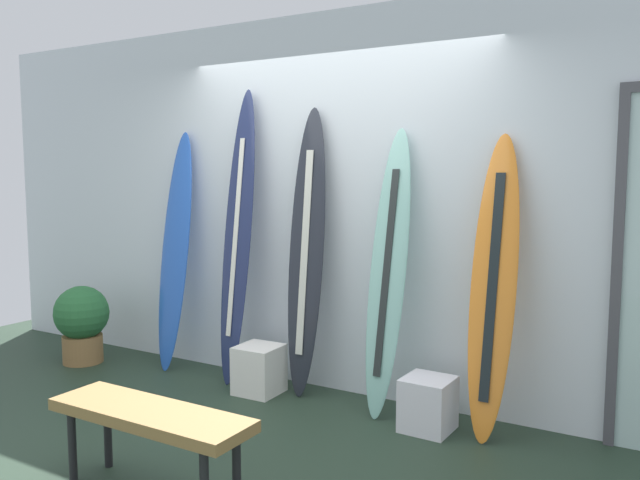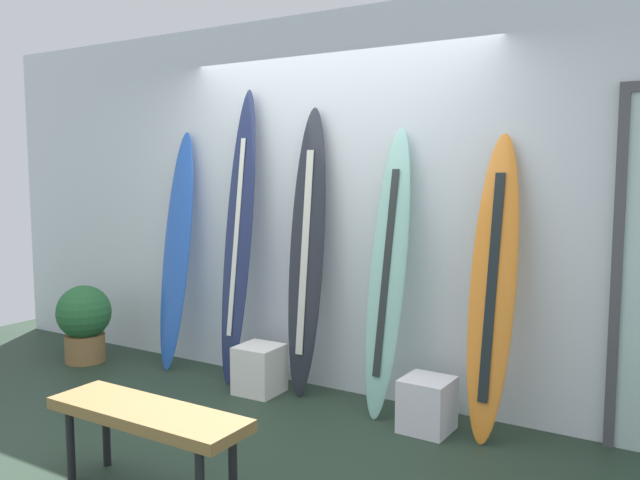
{
  "view_description": "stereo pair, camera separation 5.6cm",
  "coord_description": "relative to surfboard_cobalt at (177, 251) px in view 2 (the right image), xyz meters",
  "views": [
    {
      "loc": [
        2.39,
        -2.98,
        1.65
      ],
      "look_at": [
        0.05,
        0.95,
        1.16
      ],
      "focal_mm": 36.55,
      "sensor_mm": 36.0,
      "label": 1
    },
    {
      "loc": [
        2.44,
        -2.95,
        1.65
      ],
      "look_at": [
        0.05,
        0.95,
        1.16
      ],
      "focal_mm": 36.55,
      "sensor_mm": 36.0,
      "label": 2
    }
  ],
  "objects": [
    {
      "name": "surfboard_cobalt",
      "position": [
        0.0,
        0.0,
        0.0
      ],
      "size": [
        0.31,
        0.37,
        1.97
      ],
      "color": "blue",
      "rests_on": "ground"
    },
    {
      "name": "display_block_center",
      "position": [
        2.3,
        -0.18,
        -0.82
      ],
      "size": [
        0.31,
        0.31,
        0.34
      ],
      "color": "white",
      "rests_on": "ground"
    },
    {
      "name": "wall_back",
      "position": [
        1.37,
        0.3,
        0.41
      ],
      "size": [
        7.2,
        0.2,
        2.8
      ],
      "primitive_type": "cube",
      "color": "silver",
      "rests_on": "ground"
    },
    {
      "name": "bench",
      "position": [
        1.41,
        -1.7,
        -0.59
      ],
      "size": [
        1.13,
        0.34,
        0.46
      ],
      "color": "olive",
      "rests_on": "ground"
    },
    {
      "name": "surfboard_seafoam",
      "position": [
        1.95,
        -0.03,
        -0.02
      ],
      "size": [
        0.28,
        0.41,
        1.94
      ],
      "color": "#88C4B6",
      "rests_on": "ground"
    },
    {
      "name": "display_block_left",
      "position": [
        0.97,
        -0.16,
        -0.81
      ],
      "size": [
        0.32,
        0.32,
        0.36
      ],
      "color": "white",
      "rests_on": "ground"
    },
    {
      "name": "surfboard_charcoal",
      "position": [
        1.27,
        0.02,
        0.06
      ],
      "size": [
        0.29,
        0.3,
        2.11
      ],
      "color": "#23272F",
      "rests_on": "ground"
    },
    {
      "name": "surfboard_sunset",
      "position": [
        2.66,
        -0.04,
        -0.06
      ],
      "size": [
        0.3,
        0.44,
        1.89
      ],
      "color": "orange",
      "rests_on": "ground"
    },
    {
      "name": "surfboard_navy",
      "position": [
        0.66,
        -0.01,
        0.15
      ],
      "size": [
        0.28,
        0.36,
        2.28
      ],
      "color": "navy",
      "rests_on": "ground"
    },
    {
      "name": "potted_plant",
      "position": [
        -0.8,
        -0.31,
        -0.62
      ],
      "size": [
        0.46,
        0.46,
        0.67
      ],
      "color": "olive",
      "rests_on": "ground"
    },
    {
      "name": "ground",
      "position": [
        1.37,
        -1.0,
        -1.01
      ],
      "size": [
        8.0,
        8.0,
        0.04
      ],
      "primitive_type": "cube",
      "color": "#233527"
    }
  ]
}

